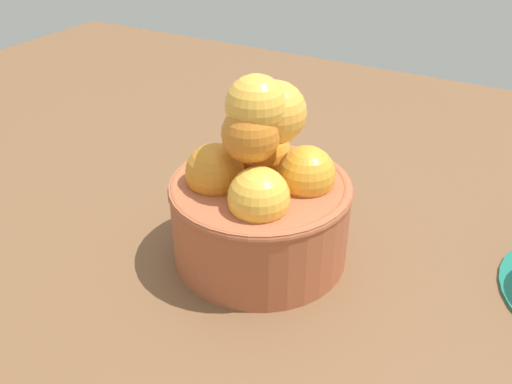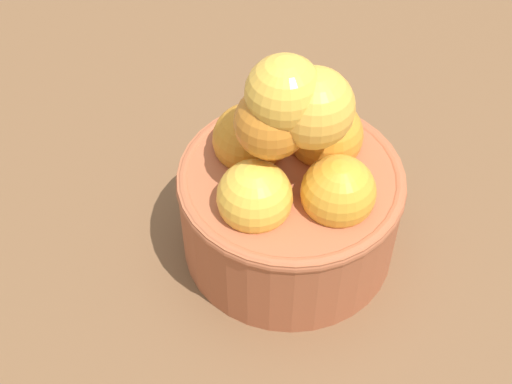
# 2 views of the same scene
# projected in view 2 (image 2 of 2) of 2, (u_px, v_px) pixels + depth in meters

# --- Properties ---
(ground_plane) EXTENTS (1.36, 1.03, 0.03)m
(ground_plane) POSITION_uv_depth(u_px,v_px,m) (287.00, 256.00, 0.51)
(ground_plane) COLOR brown
(terracotta_bowl) EXTENTS (0.15, 0.15, 0.16)m
(terracotta_bowl) POSITION_uv_depth(u_px,v_px,m) (290.00, 189.00, 0.46)
(terracotta_bowl) COLOR #AD5938
(terracotta_bowl) RESTS_ON ground_plane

